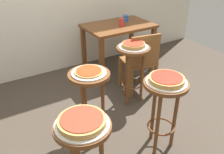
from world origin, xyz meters
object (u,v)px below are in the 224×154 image
at_px(stool_leftside, 90,91).
at_px(dining_table, 118,32).
at_px(cup_far_edge, 126,18).
at_px(pizza_middle, 167,79).
at_px(stool_foreground, 84,146).
at_px(serving_plate_foreground, 82,124).
at_px(stool_middle, 164,100).
at_px(serving_plate_middle, 166,82).
at_px(wooden_chair, 140,61).
at_px(stool_rear, 133,62).
at_px(pizza_rear, 134,44).
at_px(pizza_leftside, 89,71).
at_px(condiment_shaker, 121,22).
at_px(serving_plate_rear, 133,47).
at_px(cup_near_edge, 122,22).
at_px(serving_plate_leftside, 89,73).
at_px(pizza_foreground, 82,121).

relative_size(stool_leftside, dining_table, 0.74).
relative_size(stool_leftside, cup_far_edge, 7.44).
bearing_deg(pizza_middle, stool_foreground, -171.35).
distance_m(stool_foreground, dining_table, 2.32).
height_order(serving_plate_foreground, dining_table, serving_plate_foreground).
xyz_separation_m(stool_middle, serving_plate_middle, (0.00, 0.00, 0.20)).
distance_m(serving_plate_middle, wooden_chair, 1.11).
bearing_deg(stool_rear, stool_foreground, -139.43).
height_order(stool_rear, dining_table, dining_table).
distance_m(serving_plate_middle, pizza_middle, 0.03).
relative_size(serving_plate_foreground, pizza_rear, 1.38).
bearing_deg(serving_plate_middle, serving_plate_foreground, -171.35).
height_order(stool_middle, pizza_leftside, pizza_leftside).
xyz_separation_m(stool_middle, condiment_shaker, (0.60, 1.65, 0.24)).
xyz_separation_m(stool_foreground, stool_rear, (1.12, 0.96, 0.00)).
relative_size(stool_foreground, stool_rear, 1.00).
bearing_deg(serving_plate_rear, serving_plate_middle, -106.16).
xyz_separation_m(pizza_middle, pizza_rear, (0.24, 0.83, 0.00)).
relative_size(stool_rear, serving_plate_rear, 2.13).
height_order(serving_plate_middle, pizza_leftside, pizza_leftside).
height_order(pizza_rear, cup_far_edge, cup_far_edge).
bearing_deg(cup_near_edge, stool_middle, -109.73).
xyz_separation_m(serving_plate_foreground, stool_middle, (0.88, 0.13, -0.20)).
xyz_separation_m(stool_leftside, dining_table, (1.08, 1.16, 0.08)).
xyz_separation_m(stool_leftside, serving_plate_leftside, (0.00, -0.00, 0.20)).
bearing_deg(dining_table, serving_plate_middle, -108.88).
bearing_deg(cup_near_edge, wooden_chair, -99.16).
distance_m(pizza_middle, pizza_leftside, 0.72).
bearing_deg(condiment_shaker, stool_rear, -113.46).
height_order(stool_middle, pizza_rear, pizza_rear).
height_order(cup_near_edge, wooden_chair, cup_near_edge).
relative_size(stool_foreground, serving_plate_rear, 2.13).
height_order(stool_leftside, cup_far_edge, cup_far_edge).
bearing_deg(serving_plate_rear, cup_near_edge, 66.53).
relative_size(cup_near_edge, wooden_chair, 0.13).
distance_m(serving_plate_leftside, condiment_shaker, 1.59).
relative_size(stool_rear, pizza_rear, 2.73).
height_order(pizza_foreground, stool_rear, pizza_foreground).
relative_size(stool_rear, cup_far_edge, 7.44).
distance_m(stool_rear, serving_plate_rear, 0.20).
relative_size(stool_leftside, pizza_leftside, 2.78).
bearing_deg(stool_foreground, condiment_shaker, 50.37).
distance_m(pizza_leftside, wooden_chair, 1.12).
bearing_deg(stool_middle, cup_near_edge, 70.27).
bearing_deg(serving_plate_foreground, stool_leftside, 59.83).
xyz_separation_m(pizza_foreground, stool_leftside, (0.37, 0.64, -0.23)).
relative_size(stool_middle, serving_plate_middle, 2.05).
bearing_deg(serving_plate_rear, pizza_leftside, -157.11).
height_order(serving_plate_middle, wooden_chair, wooden_chair).
height_order(stool_leftside, pizza_leftside, pizza_leftside).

